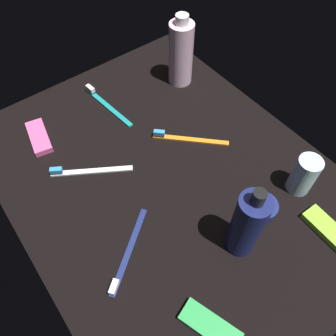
# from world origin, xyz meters

# --- Properties ---
(ground_plane) EXTENTS (0.84, 0.64, 0.01)m
(ground_plane) POSITION_xyz_m (0.00, 0.00, -0.01)
(ground_plane) COLOR black
(lotion_bottle) EXTENTS (0.06, 0.06, 0.19)m
(lotion_bottle) POSITION_xyz_m (-0.21, -0.01, 0.08)
(lotion_bottle) COLOR navy
(lotion_bottle) RESTS_ON ground_plane
(bodywash_bottle) EXTENTS (0.06, 0.06, 0.19)m
(bodywash_bottle) POSITION_xyz_m (0.23, -0.22, 0.09)
(bodywash_bottle) COLOR silver
(bodywash_bottle) RESTS_ON ground_plane
(deodorant_stick) EXTENTS (0.05, 0.05, 0.09)m
(deodorant_stick) POSITION_xyz_m (-0.19, -0.20, 0.05)
(deodorant_stick) COLOR silver
(deodorant_stick) RESTS_ON ground_plane
(toothbrush_orange) EXTENTS (0.14, 0.14, 0.02)m
(toothbrush_orange) POSITION_xyz_m (0.06, -0.10, 0.01)
(toothbrush_orange) COLOR orange
(toothbrush_orange) RESTS_ON ground_plane
(toothbrush_white) EXTENTS (0.11, 0.16, 0.02)m
(toothbrush_white) POSITION_xyz_m (0.12, 0.14, 0.01)
(toothbrush_white) COLOR white
(toothbrush_white) RESTS_ON ground_plane
(toothbrush_navy) EXTENTS (0.12, 0.15, 0.02)m
(toothbrush_navy) POSITION_xyz_m (-0.10, 0.17, 0.01)
(toothbrush_navy) COLOR navy
(toothbrush_navy) RESTS_ON ground_plane
(toothbrush_teal) EXTENTS (0.18, 0.03, 0.02)m
(toothbrush_teal) POSITION_xyz_m (0.27, -0.01, 0.01)
(toothbrush_teal) COLOR teal
(toothbrush_teal) RESTS_ON ground_plane
(snack_bar_green) EXTENTS (0.11, 0.07, 0.01)m
(snack_bar_green) POSITION_xyz_m (-0.29, 0.13, 0.01)
(snack_bar_green) COLOR green
(snack_bar_green) RESTS_ON ground_plane
(snack_bar_pink) EXTENTS (0.11, 0.06, 0.01)m
(snack_bar_pink) POSITION_xyz_m (0.27, 0.18, 0.01)
(snack_bar_pink) COLOR #E55999
(snack_bar_pink) RESTS_ON ground_plane
(snack_bar_lime) EXTENTS (0.11, 0.04, 0.01)m
(snack_bar_lime) POSITION_xyz_m (-0.30, -0.17, 0.01)
(snack_bar_lime) COLOR #8CD133
(snack_bar_lime) RESTS_ON ground_plane
(cream_tin_left) EXTENTS (0.06, 0.06, 0.02)m
(cream_tin_left) POSITION_xyz_m (-0.18, -0.10, 0.01)
(cream_tin_left) COLOR navy
(cream_tin_left) RESTS_ON ground_plane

